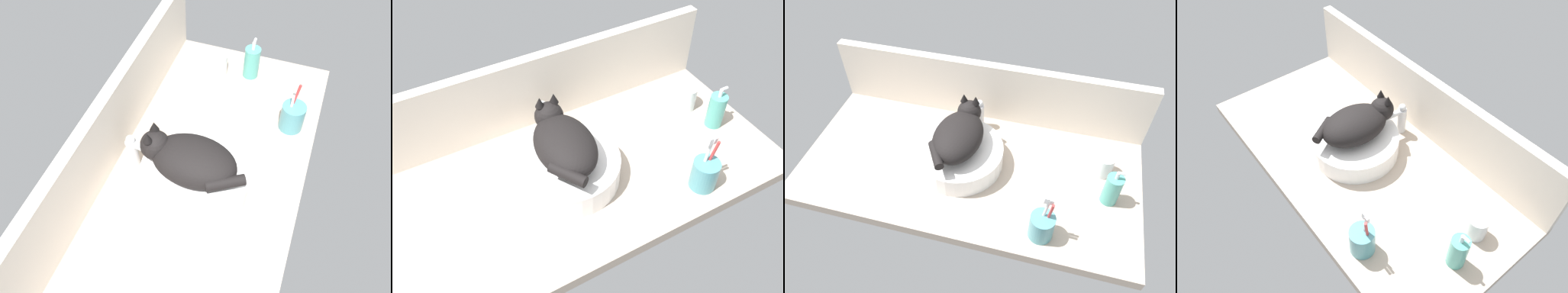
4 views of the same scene
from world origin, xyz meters
The scene contains 8 objects.
ground_plane centered at (0.00, 0.00, -2.00)cm, with size 124.25×61.21×4.00cm, color #B2A08E.
backsplash_panel centered at (0.00, 28.80, 12.74)cm, with size 124.25×3.60×25.48cm, color silver.
sink_basin centered at (-4.03, 0.69, 4.04)cm, with size 32.32×32.32×8.08cm, color white.
cat centered at (-4.02, 2.06, 13.84)cm, with size 18.53×32.16×14.00cm.
faucet centered at (-1.82, 20.22, 7.30)cm, with size 4.02×11.86×13.60cm.
soap_dispenser centered at (50.39, -2.68, 6.15)cm, with size 5.68×5.68×15.35cm.
toothbrush_cup centered at (29.80, -21.86, 5.11)cm, with size 7.93×7.93×18.68cm.
water_glass centered at (47.61, 9.26, 3.87)cm, with size 6.96×6.96×8.54cm.
Camera 3 is at (27.17, -86.79, 109.04)cm, focal length 35.00 mm.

